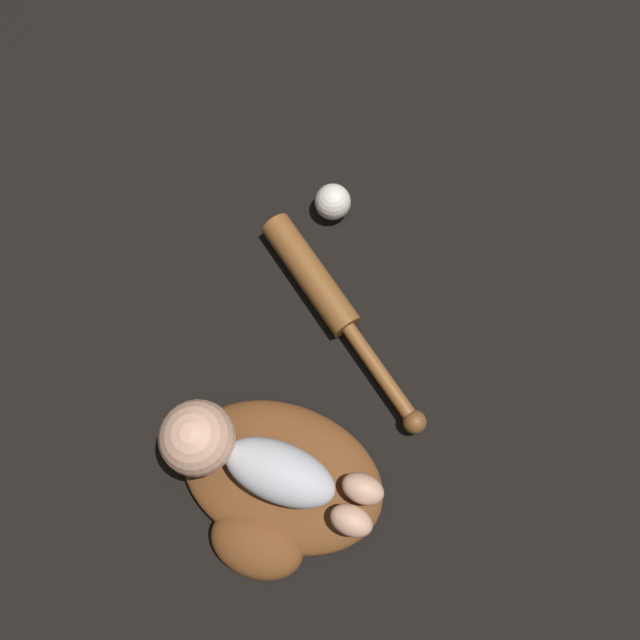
% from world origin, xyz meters
% --- Properties ---
extents(ground_plane, '(6.00, 6.00, 0.00)m').
position_xyz_m(ground_plane, '(0.00, 0.00, 0.00)').
color(ground_plane, black).
extents(baseball_glove, '(0.42, 0.36, 0.07)m').
position_xyz_m(baseball_glove, '(-0.00, -0.02, 0.04)').
color(baseball_glove, brown).
rests_on(baseball_glove, ground).
extents(baby_figure, '(0.36, 0.23, 0.12)m').
position_xyz_m(baby_figure, '(0.04, -0.07, 0.12)').
color(baby_figure, '#B2B2B7').
rests_on(baby_figure, baseball_glove).
extents(baseball_bat, '(0.28, 0.43, 0.06)m').
position_xyz_m(baseball_bat, '(-0.10, -0.36, 0.03)').
color(baseball_bat, brown).
rests_on(baseball_bat, ground).
extents(baseball, '(0.07, 0.07, 0.07)m').
position_xyz_m(baseball, '(-0.13, -0.55, 0.04)').
color(baseball, silver).
rests_on(baseball, ground).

